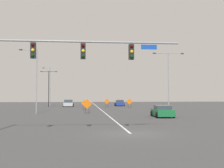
{
  "coord_description": "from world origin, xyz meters",
  "views": [
    {
      "loc": [
        -3.29,
        -19.79,
        2.66
      ],
      "look_at": [
        1.3,
        25.04,
        4.23
      ],
      "focal_mm": 47.33,
      "sensor_mm": 36.0,
      "label": 1
    }
  ],
  "objects": [
    {
      "name": "street_lamp_mid_left",
      "position": [
        9.59,
        23.09,
        5.32
      ],
      "size": [
        4.71,
        0.24,
        8.92
      ],
      "color": "gray",
      "rests_on": "ground"
    },
    {
      "name": "car_silver_near",
      "position": [
        -6.15,
        44.31,
        0.68
      ],
      "size": [
        2.18,
        4.35,
        1.49
      ],
      "color": "#B7BABF",
      "rests_on": "ground"
    },
    {
      "name": "ground",
      "position": [
        0.0,
        0.0,
        0.0
      ],
      "size": [
        166.06,
        166.06,
        0.0
      ],
      "primitive_type": "plane",
      "color": "#444447"
    },
    {
      "name": "street_lamp_far_right",
      "position": [
        -10.18,
        42.91,
        4.51
      ],
      "size": [
        3.47,
        0.24,
        7.56
      ],
      "color": "black",
      "rests_on": "ground"
    },
    {
      "name": "road_centre_stripe",
      "position": [
        0.0,
        46.13,
        0.0
      ],
      "size": [
        0.16,
        92.26,
        0.01
      ],
      "color": "white",
      "rests_on": "ground"
    },
    {
      "name": "construction_sign_right_lane",
      "position": [
        1.75,
        39.6,
        1.15
      ],
      "size": [
        1.12,
        0.15,
        1.82
      ],
      "color": "orange",
      "rests_on": "ground"
    },
    {
      "name": "street_lamp_near_right",
      "position": [
        -10.44,
        46.75,
        4.74
      ],
      "size": [
        1.78,
        0.24,
        8.66
      ],
      "color": "gray",
      "rests_on": "ground"
    },
    {
      "name": "car_blue_approaching",
      "position": [
        5.29,
        47.1,
        0.63
      ],
      "size": [
        2.22,
        4.5,
        1.37
      ],
      "color": "#1E389E",
      "rests_on": "ground"
    },
    {
      "name": "construction_sign_right_shoulder",
      "position": [
        5.95,
        37.06,
        1.17
      ],
      "size": [
        1.21,
        0.24,
        1.87
      ],
      "color": "orange",
      "rests_on": "ground"
    },
    {
      "name": "street_lamp_near_left",
      "position": [
        -9.61,
        21.15,
        4.91
      ],
      "size": [
        2.43,
        0.24,
        8.86
      ],
      "color": "gray",
      "rests_on": "ground"
    },
    {
      "name": "construction_sign_median_far",
      "position": [
        -2.56,
        21.18,
        1.24
      ],
      "size": [
        1.35,
        0.12,
        1.99
      ],
      "color": "orange",
      "rests_on": "ground"
    },
    {
      "name": "construction_sign_median_near",
      "position": [
        -2.87,
        30.53,
        1.08
      ],
      "size": [
        1.09,
        0.1,
        1.72
      ],
      "color": "orange",
      "rests_on": "ground"
    },
    {
      "name": "traffic_signal_assembly",
      "position": [
        -5.0,
        -0.02,
        5.13
      ],
      "size": [
        13.21,
        0.44,
        6.88
      ],
      "color": "gray",
      "rests_on": "ground"
    },
    {
      "name": "car_green_far",
      "position": [
        6.09,
        13.99,
        0.64
      ],
      "size": [
        2.29,
        4.32,
        1.37
      ],
      "color": "#196B38",
      "rests_on": "ground"
    }
  ]
}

